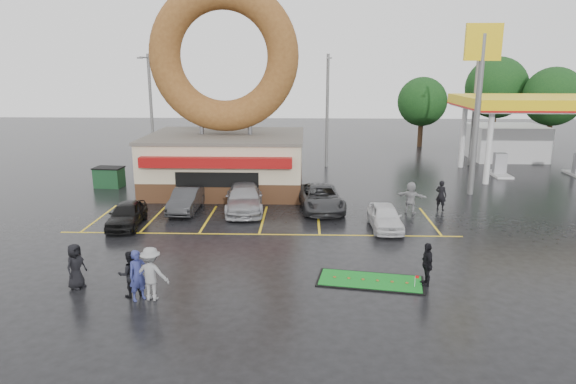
{
  "coord_description": "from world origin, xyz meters",
  "views": [
    {
      "loc": [
        2.25,
        -20.69,
        8.19
      ],
      "look_at": [
        1.44,
        3.31,
        2.2
      ],
      "focal_mm": 32.0,
      "sensor_mm": 36.0,
      "label": 1
    }
  ],
  "objects_px": {
    "car_white": "(385,217)",
    "dumpster": "(109,178)",
    "gas_station": "(528,122)",
    "car_grey": "(321,198)",
    "streetlight_mid": "(327,108)",
    "streetlight_left": "(151,109)",
    "streetlight_right": "(474,107)",
    "shell_sign": "(480,78)",
    "putting_green": "(370,281)",
    "car_black": "(127,214)",
    "car_dgrey": "(186,200)",
    "person_blue": "(138,275)",
    "person_cameraman": "(427,264)",
    "donut_shop": "(226,123)",
    "car_silver": "(244,198)"
  },
  "relations": [
    {
      "from": "car_dgrey",
      "to": "car_grey",
      "type": "distance_m",
      "value": 7.7
    },
    {
      "from": "car_grey",
      "to": "putting_green",
      "type": "bearing_deg",
      "value": -88.05
    },
    {
      "from": "donut_shop",
      "to": "car_black",
      "type": "bearing_deg",
      "value": -115.06
    },
    {
      "from": "person_blue",
      "to": "person_cameraman",
      "type": "height_order",
      "value": "person_blue"
    },
    {
      "from": "car_white",
      "to": "dumpster",
      "type": "xyz_separation_m",
      "value": [
        -17.51,
        8.66,
        0.01
      ]
    },
    {
      "from": "person_blue",
      "to": "person_cameraman",
      "type": "bearing_deg",
      "value": -35.54
    },
    {
      "from": "streetlight_right",
      "to": "person_cameraman",
      "type": "xyz_separation_m",
      "value": [
        -9.1,
        -24.27,
        -3.94
      ]
    },
    {
      "from": "putting_green",
      "to": "streetlight_left",
      "type": "bearing_deg",
      "value": 123.88
    },
    {
      "from": "gas_station",
      "to": "car_dgrey",
      "type": "relative_size",
      "value": 3.39
    },
    {
      "from": "shell_sign",
      "to": "car_black",
      "type": "bearing_deg",
      "value": -159.4
    },
    {
      "from": "shell_sign",
      "to": "streetlight_left",
      "type": "height_order",
      "value": "shell_sign"
    },
    {
      "from": "donut_shop",
      "to": "person_cameraman",
      "type": "xyz_separation_m",
      "value": [
        9.9,
        -15.33,
        -3.62
      ]
    },
    {
      "from": "putting_green",
      "to": "person_cameraman",
      "type": "bearing_deg",
      "value": -5.71
    },
    {
      "from": "streetlight_mid",
      "to": "streetlight_left",
      "type": "bearing_deg",
      "value": -175.91
    },
    {
      "from": "streetlight_mid",
      "to": "streetlight_right",
      "type": "distance_m",
      "value": 12.04
    },
    {
      "from": "streetlight_right",
      "to": "dumpster",
      "type": "distance_m",
      "value": 28.83
    },
    {
      "from": "car_grey",
      "to": "putting_green",
      "type": "distance_m",
      "value": 10.3
    },
    {
      "from": "streetlight_right",
      "to": "person_cameraman",
      "type": "relative_size",
      "value": 5.33
    },
    {
      "from": "car_white",
      "to": "person_blue",
      "type": "distance_m",
      "value": 13.12
    },
    {
      "from": "shell_sign",
      "to": "streetlight_right",
      "type": "height_order",
      "value": "shell_sign"
    },
    {
      "from": "person_blue",
      "to": "gas_station",
      "type": "bearing_deg",
      "value": 2.25
    },
    {
      "from": "car_black",
      "to": "car_grey",
      "type": "bearing_deg",
      "value": 14.75
    },
    {
      "from": "car_grey",
      "to": "putting_green",
      "type": "xyz_separation_m",
      "value": [
        1.65,
        -10.15,
        -0.67
      ]
    },
    {
      "from": "gas_station",
      "to": "car_grey",
      "type": "distance_m",
      "value": 21.44
    },
    {
      "from": "car_silver",
      "to": "car_grey",
      "type": "distance_m",
      "value": 4.4
    },
    {
      "from": "streetlight_mid",
      "to": "shell_sign",
      "type": "bearing_deg",
      "value": -44.73
    },
    {
      "from": "streetlight_mid",
      "to": "dumpster",
      "type": "bearing_deg",
      "value": -152.96
    },
    {
      "from": "person_blue",
      "to": "streetlight_right",
      "type": "bearing_deg",
      "value": 8.57
    },
    {
      "from": "streetlight_right",
      "to": "gas_station",
      "type": "bearing_deg",
      "value": -13.75
    },
    {
      "from": "streetlight_right",
      "to": "car_black",
      "type": "relative_size",
      "value": 2.37
    },
    {
      "from": "streetlight_right",
      "to": "dumpster",
      "type": "height_order",
      "value": "streetlight_right"
    },
    {
      "from": "shell_sign",
      "to": "person_blue",
      "type": "distance_m",
      "value": 23.95
    },
    {
      "from": "streetlight_mid",
      "to": "car_white",
      "type": "relative_size",
      "value": 2.4
    },
    {
      "from": "car_white",
      "to": "dumpster",
      "type": "distance_m",
      "value": 19.53
    },
    {
      "from": "streetlight_left",
      "to": "dumpster",
      "type": "relative_size",
      "value": 5.0
    },
    {
      "from": "car_white",
      "to": "dumpster",
      "type": "relative_size",
      "value": 2.08
    },
    {
      "from": "car_grey",
      "to": "car_black",
      "type": "bearing_deg",
      "value": -168.2
    },
    {
      "from": "putting_green",
      "to": "streetlight_mid",
      "type": "bearing_deg",
      "value": 92.03
    },
    {
      "from": "car_grey",
      "to": "shell_sign",
      "type": "bearing_deg",
      "value": 14.84
    },
    {
      "from": "donut_shop",
      "to": "car_grey",
      "type": "bearing_deg",
      "value": -38.88
    },
    {
      "from": "streetlight_mid",
      "to": "person_blue",
      "type": "xyz_separation_m",
      "value": [
        -7.64,
        -24.89,
        -3.85
      ]
    },
    {
      "from": "gas_station",
      "to": "streetlight_left",
      "type": "distance_m",
      "value": 30.04
    },
    {
      "from": "streetlight_left",
      "to": "putting_green",
      "type": "bearing_deg",
      "value": -56.12
    },
    {
      "from": "person_blue",
      "to": "dumpster",
      "type": "distance_m",
      "value": 18.73
    },
    {
      "from": "shell_sign",
      "to": "car_grey",
      "type": "distance_m",
      "value": 12.54
    },
    {
      "from": "streetlight_left",
      "to": "car_white",
      "type": "distance_m",
      "value": 22.84
    },
    {
      "from": "streetlight_mid",
      "to": "streetlight_right",
      "type": "height_order",
      "value": "same"
    },
    {
      "from": "dumpster",
      "to": "putting_green",
      "type": "xyz_separation_m",
      "value": [
        15.98,
        -15.33,
        -0.62
      ]
    },
    {
      "from": "streetlight_left",
      "to": "dumpster",
      "type": "distance_m",
      "value": 7.99
    },
    {
      "from": "streetlight_left",
      "to": "car_silver",
      "type": "height_order",
      "value": "streetlight_left"
    }
  ]
}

